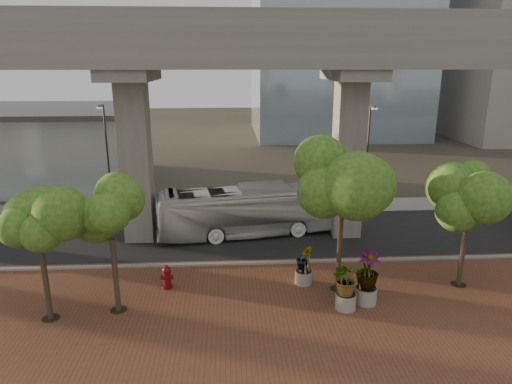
{
  "coord_description": "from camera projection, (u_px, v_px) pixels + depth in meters",
  "views": [
    {
      "loc": [
        -0.82,
        -23.29,
        9.99
      ],
      "look_at": [
        0.62,
        0.5,
        3.14
      ],
      "focal_mm": 32.0,
      "sensor_mm": 36.0,
      "label": 1
    }
  ],
  "objects": [
    {
      "name": "transit_bus",
      "position": [
        248.0,
        211.0,
        26.87
      ],
      "size": [
        10.86,
        4.16,
        2.95
      ],
      "primitive_type": "imported",
      "rotation": [
        0.0,
        0.0,
        1.73
      ],
      "color": "silver",
      "rests_on": "ground"
    },
    {
      "name": "street_tree_far_west",
      "position": [
        37.0,
        218.0,
        17.13
      ],
      "size": [
        3.31,
        3.31,
        5.78
      ],
      "color": "#4C3F2B",
      "rests_on": "ground"
    },
    {
      "name": "ground",
      "position": [
        245.0,
        249.0,
        25.15
      ],
      "size": [
        160.0,
        160.0,
        0.0
      ],
      "primitive_type": "plane",
      "color": "#353127",
      "rests_on": "ground"
    },
    {
      "name": "streetlamp_west",
      "position": [
        107.0,
        152.0,
        29.88
      ],
      "size": [
        0.36,
        1.06,
        7.32
      ],
      "color": "#2D2D32",
      "rests_on": "ground"
    },
    {
      "name": "street_tree_far_east",
      "position": [
        470.0,
        197.0,
        19.89
      ],
      "size": [
        3.64,
        3.64,
        5.92
      ],
      "color": "#4C3F2B",
      "rests_on": "ground"
    },
    {
      "name": "station_pavilion",
      "position": [
        1.0,
        145.0,
        38.45
      ],
      "size": [
        23.0,
        13.0,
        6.3
      ],
      "color": "silver",
      "rests_on": "ground"
    },
    {
      "name": "far_sidewalk",
      "position": [
        241.0,
        207.0,
        32.33
      ],
      "size": [
        90.0,
        3.0,
        0.06
      ],
      "primitive_type": "cube",
      "color": "gray",
      "rests_on": "ground"
    },
    {
      "name": "transit_viaduct",
      "position": [
        243.0,
        112.0,
        25.05
      ],
      "size": [
        72.0,
        5.6,
        12.4
      ],
      "color": "gray",
      "rests_on": "ground"
    },
    {
      "name": "streetlamp_east",
      "position": [
        368.0,
        152.0,
        30.14
      ],
      "size": [
        0.36,
        1.05,
        7.24
      ],
      "color": "#323136",
      "rests_on": "ground"
    },
    {
      "name": "street_tree_near_west",
      "position": [
        110.0,
        217.0,
        17.79
      ],
      "size": [
        3.18,
        3.18,
        5.55
      ],
      "color": "#4C3F2B",
      "rests_on": "ground"
    },
    {
      "name": "planter_left",
      "position": [
        304.0,
        260.0,
        20.87
      ],
      "size": [
        1.76,
        1.76,
        1.94
      ],
      "color": "#A09B90",
      "rests_on": "ground"
    },
    {
      "name": "planter_right",
      "position": [
        368.0,
        272.0,
        19.09
      ],
      "size": [
        2.22,
        2.22,
        2.37
      ],
      "color": "gray",
      "rests_on": "ground"
    },
    {
      "name": "asphalt_road",
      "position": [
        244.0,
        236.0,
        27.06
      ],
      "size": [
        90.0,
        8.0,
        0.04
      ],
      "primitive_type": "cube",
      "color": "black",
      "rests_on": "ground"
    },
    {
      "name": "curb_strip",
      "position": [
        247.0,
        263.0,
        23.21
      ],
      "size": [
        70.0,
        0.25,
        0.16
      ],
      "primitive_type": "cube",
      "color": "gray",
      "rests_on": "ground"
    },
    {
      "name": "street_tree_near_east",
      "position": [
        343.0,
        179.0,
        19.24
      ],
      "size": [
        4.32,
        4.32,
        7.15
      ],
      "color": "#4C3F2B",
      "rests_on": "ground"
    },
    {
      "name": "fire_hydrant",
      "position": [
        167.0,
        277.0,
        20.64
      ],
      "size": [
        0.55,
        0.5,
        1.1
      ],
      "color": "#650B0D",
      "rests_on": "ground"
    },
    {
      "name": "brick_plaza",
      "position": [
        253.0,
        331.0,
        17.46
      ],
      "size": [
        70.0,
        13.0,
        0.06
      ],
      "primitive_type": "cube",
      "color": "brown",
      "rests_on": "ground"
    },
    {
      "name": "planter_front",
      "position": [
        347.0,
        281.0,
        18.7
      ],
      "size": [
        1.89,
        1.89,
        2.08
      ],
      "color": "gray",
      "rests_on": "ground"
    }
  ]
}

